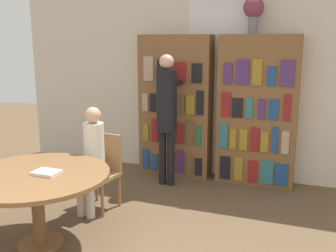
% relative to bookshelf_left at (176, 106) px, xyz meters
% --- Properties ---
extents(wall_back, '(6.40, 0.07, 3.00)m').
position_rel_bookshelf_left_xyz_m(wall_back, '(0.59, 0.19, 0.49)').
color(wall_back, beige).
rests_on(wall_back, ground_plane).
extents(bookshelf_left, '(1.05, 0.34, 2.03)m').
position_rel_bookshelf_left_xyz_m(bookshelf_left, '(0.00, 0.00, 0.00)').
color(bookshelf_left, brown).
rests_on(bookshelf_left, ground_plane).
extents(bookshelf_right, '(1.05, 0.34, 2.03)m').
position_rel_bookshelf_left_xyz_m(bookshelf_right, '(1.17, -0.00, -0.00)').
color(bookshelf_right, brown).
rests_on(bookshelf_right, ground_plane).
extents(flower_vase, '(0.27, 0.27, 0.47)m').
position_rel_bookshelf_left_xyz_m(flower_vase, '(1.06, 0.00, 1.32)').
color(flower_vase, slate).
rests_on(flower_vase, bookshelf_right).
extents(reading_table, '(1.39, 1.39, 0.73)m').
position_rel_bookshelf_left_xyz_m(reading_table, '(-0.51, -2.48, -0.38)').
color(reading_table, brown).
rests_on(reading_table, ground_plane).
extents(chair_left_side, '(0.44, 0.44, 0.88)m').
position_rel_bookshelf_left_xyz_m(chair_left_side, '(-0.40, -1.46, -0.53)').
color(chair_left_side, olive).
rests_on(chair_left_side, ground_plane).
extents(seated_reader_left, '(0.26, 0.37, 1.23)m').
position_rel_bookshelf_left_xyz_m(seated_reader_left, '(-0.42, -1.64, -0.33)').
color(seated_reader_left, silver).
rests_on(seated_reader_left, ground_plane).
extents(librarian_standing, '(0.27, 0.54, 1.78)m').
position_rel_bookshelf_left_xyz_m(librarian_standing, '(0.05, -0.50, 0.06)').
color(librarian_standing, black).
rests_on(librarian_standing, ground_plane).
extents(open_book_on_table, '(0.24, 0.18, 0.03)m').
position_rel_bookshelf_left_xyz_m(open_book_on_table, '(-0.40, -2.46, -0.27)').
color(open_book_on_table, silver).
rests_on(open_book_on_table, reading_table).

